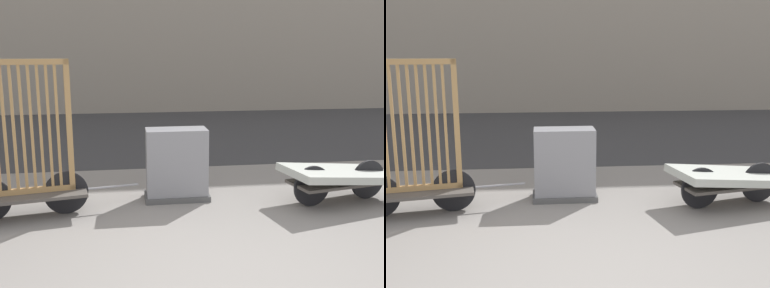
% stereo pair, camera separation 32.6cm
% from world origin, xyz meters
% --- Properties ---
extents(road_strip, '(56.00, 7.57, 0.01)m').
position_xyz_m(road_strip, '(0.00, 8.18, 0.00)').
color(road_strip, '#38383A').
rests_on(road_strip, ground_plane).
extents(bike_cart_with_bedframe, '(2.17, 0.85, 2.00)m').
position_xyz_m(bike_cart_with_bedframe, '(-2.10, 2.16, 0.72)').
color(bike_cart_with_bedframe, '#4C4742').
rests_on(bike_cart_with_bedframe, ground_plane).
extents(bike_cart_with_mattress, '(2.28, 1.14, 0.57)m').
position_xyz_m(bike_cart_with_mattress, '(2.11, 2.16, 0.38)').
color(bike_cart_with_mattress, '#4C4742').
rests_on(bike_cart_with_mattress, ground_plane).
extents(utility_cabinet, '(0.92, 0.49, 1.02)m').
position_xyz_m(utility_cabinet, '(-0.15, 2.64, 0.47)').
color(utility_cabinet, '#4C4C4C').
rests_on(utility_cabinet, ground_plane).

